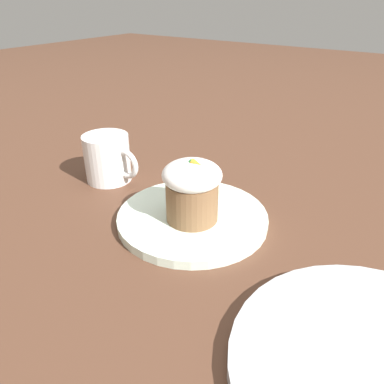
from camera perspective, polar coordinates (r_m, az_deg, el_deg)
The scene contains 5 objects.
ground_plane at distance 0.58m, azimuth 0.08°, elevation -4.51°, with size 4.00×4.00×0.00m, color #513323.
dessert_plate at distance 0.58m, azimuth 0.08°, elevation -3.93°, with size 0.23×0.23×0.01m.
carrot_cake at distance 0.54m, azimuth 0.00°, elevation 0.46°, with size 0.09×0.09×0.10m.
spoon at distance 0.57m, azimuth 0.77°, elevation -2.95°, with size 0.05×0.14×0.01m.
coffee_cup at distance 0.71m, azimuth -12.65°, elevation 5.04°, with size 0.12×0.08×0.09m.
Camera 1 is at (0.28, -0.40, 0.32)m, focal length 35.00 mm.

